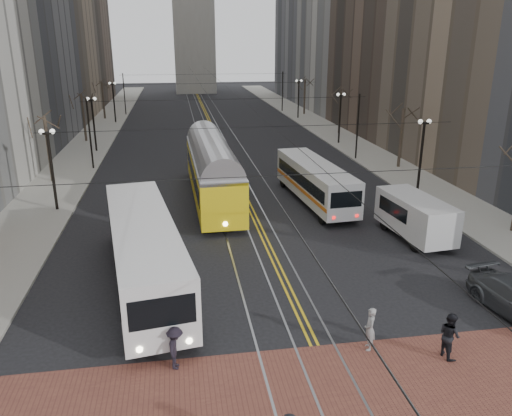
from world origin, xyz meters
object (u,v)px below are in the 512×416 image
object	(u,v)px
transit_bus	(144,253)
pedestrian_c	(450,335)
streetcar	(212,176)
sedan_grey	(310,165)
pedestrian_d	(175,348)
rear_bus	(315,183)
pedestrian_b	(370,329)
cargo_van	(415,219)

from	to	relation	value
transit_bus	pedestrian_c	distance (m)	14.17
pedestrian_c	streetcar	bearing A→B (deg)	10.72
transit_bus	sedan_grey	world-z (taller)	transit_bus
streetcar	pedestrian_d	xyz separation A→B (m)	(-2.97, -20.50, -1.01)
streetcar	sedan_grey	bearing A→B (deg)	33.74
rear_bus	pedestrian_d	distance (m)	21.25
pedestrian_b	pedestrian_d	bearing A→B (deg)	-77.40
rear_bus	pedestrian_d	world-z (taller)	rear_bus
sedan_grey	pedestrian_c	bearing A→B (deg)	-97.53
rear_bus	transit_bus	bearing A→B (deg)	-140.23
cargo_van	pedestrian_d	distance (m)	17.94
cargo_van	pedestrian_b	xyz separation A→B (m)	(-6.97, -10.56, -0.41)
streetcar	pedestrian_b	world-z (taller)	streetcar
pedestrian_c	pedestrian_d	world-z (taller)	pedestrian_c
pedestrian_c	pedestrian_b	bearing A→B (deg)	63.19
transit_bus	pedestrian_c	bearing A→B (deg)	-42.40
sedan_grey	rear_bus	bearing A→B (deg)	-106.32
sedan_grey	transit_bus	bearing A→B (deg)	-127.75
sedan_grey	pedestrian_c	world-z (taller)	pedestrian_c
cargo_van	pedestrian_d	world-z (taller)	cargo_van
sedan_grey	pedestrian_d	bearing A→B (deg)	-117.93
pedestrian_d	streetcar	bearing A→B (deg)	-0.41
pedestrian_d	transit_bus	bearing A→B (deg)	19.31
transit_bus	pedestrian_d	xyz separation A→B (m)	(1.41, -6.93, -0.86)
pedestrian_c	rear_bus	bearing A→B (deg)	-8.49
transit_bus	pedestrian_d	world-z (taller)	transit_bus
streetcar	sedan_grey	world-z (taller)	streetcar
streetcar	rear_bus	size ratio (longest dim) A/B	1.39
streetcar	cargo_van	distance (m)	15.23
pedestrian_b	cargo_van	bearing A→B (deg)	159.15
pedestrian_b	pedestrian_d	world-z (taller)	pedestrian_b
cargo_van	sedan_grey	size ratio (longest dim) A/B	1.43
streetcar	transit_bus	bearing A→B (deg)	-109.04
pedestrian_b	pedestrian_d	distance (m)	7.52
pedestrian_b	streetcar	bearing A→B (deg)	-154.90
rear_bus	pedestrian_d	size ratio (longest dim) A/B	6.78
rear_bus	sedan_grey	size ratio (longest dim) A/B	2.76
rear_bus	cargo_van	world-z (taller)	rear_bus
rear_bus	cargo_van	distance (m)	8.93
transit_bus	cargo_van	bearing A→B (deg)	4.30
pedestrian_c	cargo_van	bearing A→B (deg)	-28.10
streetcar	pedestrian_d	bearing A→B (deg)	-99.40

